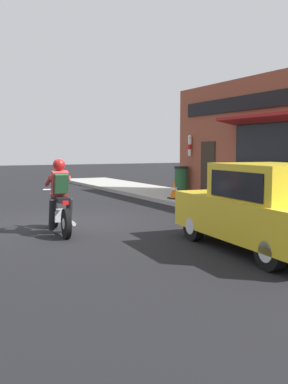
{
  "coord_description": "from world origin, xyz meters",
  "views": [
    {
      "loc": [
        -3.18,
        -10.7,
        1.83
      ],
      "look_at": [
        0.9,
        -2.57,
        0.95
      ],
      "focal_mm": 42.0,
      "sensor_mm": 36.0,
      "label": 1
    }
  ],
  "objects_px": {
    "car_hatchback": "(264,209)",
    "trash_bin": "(181,178)",
    "traffic_cone": "(174,190)",
    "motorcycle_with_rider": "(60,202)"
  },
  "relations": [
    {
      "from": "car_hatchback",
      "to": "trash_bin",
      "type": "relative_size",
      "value": 3.98
    },
    {
      "from": "motorcycle_with_rider",
      "to": "trash_bin",
      "type": "xyz_separation_m",
      "value": [
        6.75,
        6.04,
        -0.04
      ]
    },
    {
      "from": "traffic_cone",
      "to": "trash_bin",
      "type": "height_order",
      "value": "trash_bin"
    },
    {
      "from": "car_hatchback",
      "to": "motorcycle_with_rider",
      "type": "bearing_deg",
      "value": 129.72
    },
    {
      "from": "motorcycle_with_rider",
      "to": "traffic_cone",
      "type": "relative_size",
      "value": 3.37
    },
    {
      "from": "car_hatchback",
      "to": "trash_bin",
      "type": "distance_m",
      "value": 10.19
    },
    {
      "from": "motorcycle_with_rider",
      "to": "car_hatchback",
      "type": "distance_m",
      "value": 4.33
    },
    {
      "from": "traffic_cone",
      "to": "motorcycle_with_rider",
      "type": "bearing_deg",
      "value": -144.22
    },
    {
      "from": "car_hatchback",
      "to": "trash_bin",
      "type": "bearing_deg",
      "value": 66.96
    },
    {
      "from": "traffic_cone",
      "to": "trash_bin",
      "type": "bearing_deg",
      "value": 54.32
    }
  ]
}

